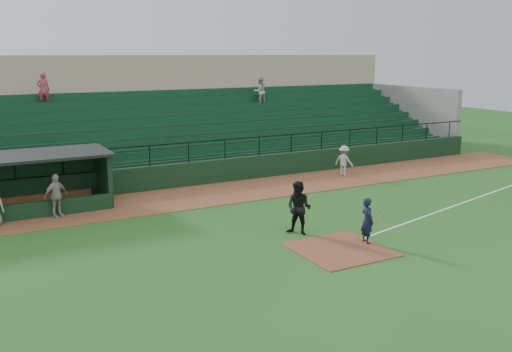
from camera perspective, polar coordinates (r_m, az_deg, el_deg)
name	(u,v)px	position (r m, az deg, el deg)	size (l,w,h in m)	color
ground	(323,241)	(20.06, 6.84, -6.61)	(90.00, 90.00, 0.00)	#21531B
warning_track	(226,192)	(26.71, -3.06, -1.69)	(40.00, 4.00, 0.03)	brown
home_plate_dirt	(340,249)	(19.30, 8.56, -7.40)	(3.00, 3.00, 0.03)	brown
foul_line	(457,205)	(26.11, 19.83, -2.78)	(18.00, 0.09, 0.01)	white
stadium_structure	(165,125)	(34.02, -9.24, 5.13)	(38.00, 13.08, 6.40)	black
batter_at_plate	(367,221)	(19.86, 11.27, -4.48)	(1.03, 0.69, 1.64)	black
umpire	(299,208)	(20.45, 4.40, -3.29)	(0.96, 0.75, 1.98)	black
runner	(344,161)	(30.49, 8.96, 1.54)	(1.06, 0.61, 1.64)	#ACA7A1
dugout_player_a	(56,196)	(23.84, -19.71, -1.90)	(1.04, 0.43, 1.77)	#A09B96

